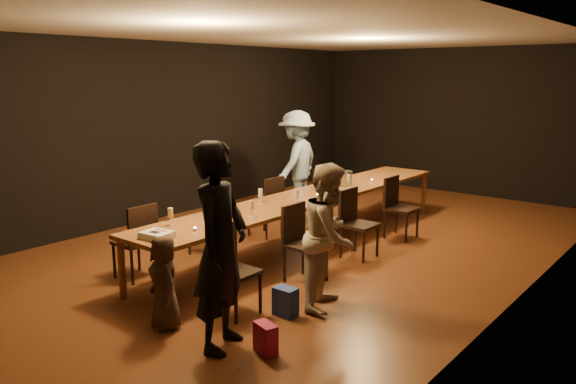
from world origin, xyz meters
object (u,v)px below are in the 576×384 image
Objects in this scene: chair_right_0 at (235,271)px; woman_tan at (330,236)px; chair_left_0 at (134,241)px; woman_birthday at (221,247)px; chair_left_3 at (312,193)px; man_blue at (297,162)px; birthday_cake at (157,235)px; chair_left_1 at (208,221)px; child at (164,282)px; chair_left_2 at (265,206)px; table at (309,198)px; plate_stack at (223,210)px; ice_bucket at (346,178)px; champagne_bottle at (209,199)px; chair_right_2 at (360,224)px; chair_right_1 at (306,244)px; chair_right_3 at (402,208)px.

chair_right_0 is 1.05m from woman_tan.
woman_birthday reaches higher than chair_left_0.
chair_left_3 is 0.60× the size of woman_tan.
woman_birthday is 1.22× the size of woman_tan.
man_blue is 5.35× the size of birthday_cake.
chair_left_3 is (0.00, 2.40, 0.00)m from chair_left_1.
man_blue is at bearing 132.63° from child.
chair_left_3 is 0.77m from man_blue.
chair_right_0 is 2.94m from chair_left_2.
chair_left_2 is 2.85m from woman_tan.
table is 30.76× the size of plate_stack.
man_blue reaches higher than plate_stack.
table is 0.97m from ice_bucket.
child is 0.64m from birthday_cake.
champagne_bottle is 1.50× the size of ice_bucket.
chair_left_3 is at bearing 0.00° from chair_left_1.
champagne_bottle is at bearing -176.52° from plate_stack.
woman_tan is (0.63, -1.61, 0.31)m from chair_right_2.
child is at bearing -80.09° from table.
chair_right_0 is 1.00× the size of chair_left_0.
chair_left_1 is at bearing 113.11° from birthday_cake.
chair_left_1 is 0.49× the size of woman_birthday.
chair_left_1 is 1.00× the size of chair_left_2.
chair_right_2 is at bearing 180.00° from chair_right_0.
table is 2.56m from chair_left_0.
man_blue is at bearing -149.92° from chair_right_0.
chair_right_1 is at bearing -144.69° from chair_left_3.
woman_tan reaches higher than plate_stack.
chair_left_0 is 2.48m from woman_tan.
child is (-0.32, -1.86, 0.00)m from chair_right_1.
chair_right_1 is 2.94m from chair_left_3.
woman_tan is 4.53× the size of birthday_cake.
chair_right_2 is at bearing 44.14° from man_blue.
ice_bucket is (-0.86, 0.96, 0.40)m from chair_right_2.
chair_right_3 is 4.77× the size of plate_stack.
chair_right_0 is 1.00× the size of chair_right_3.
chair_left_3 is 4.71m from woman_birthday.
child is at bearing -39.51° from birthday_cake.
table is 2.05m from man_blue.
chair_right_2 is 2.94m from chair_left_0.
plate_stack is at bearing 9.98° from man_blue.
chair_right_3 is 2.72× the size of birthday_cake.
chair_left_3 is 2.89m from champagne_bottle.
birthday_cake is at bearing 167.28° from child.
woman_birthday reaches higher than chair_left_2.
woman_tan is at bearing 56.64° from chair_right_1.
child is (-0.72, -0.07, -0.48)m from woman_birthday.
chair_right_3 reaches higher than birthday_cake.
plate_stack is (-0.98, -2.80, 0.34)m from chair_right_3.
woman_tan is at bearing -30.53° from woman_birthday.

